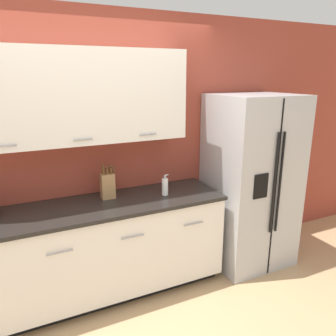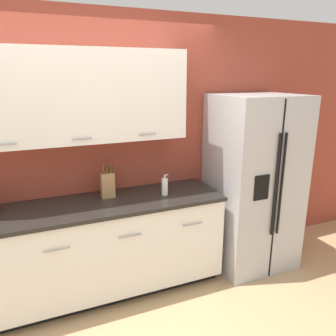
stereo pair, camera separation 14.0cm
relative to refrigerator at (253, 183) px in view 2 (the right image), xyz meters
name	(u,v)px [view 2 (the right image)]	position (x,y,z in m)	size (l,w,h in m)	color
wall_back	(89,139)	(-1.62, 0.36, 0.53)	(10.00, 0.39, 2.60)	#993D2D
counter_unit	(90,250)	(-1.73, 0.07, -0.45)	(2.49, 0.64, 0.92)	black
refrigerator	(253,183)	(0.00, 0.00, 0.00)	(0.84, 0.77, 1.83)	#B2B2B5
knife_block	(108,184)	(-1.51, 0.18, 0.13)	(0.14, 0.09, 0.33)	#A87A4C
soap_dispenser	(165,186)	(-1.00, 0.02, 0.08)	(0.06, 0.06, 0.20)	white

